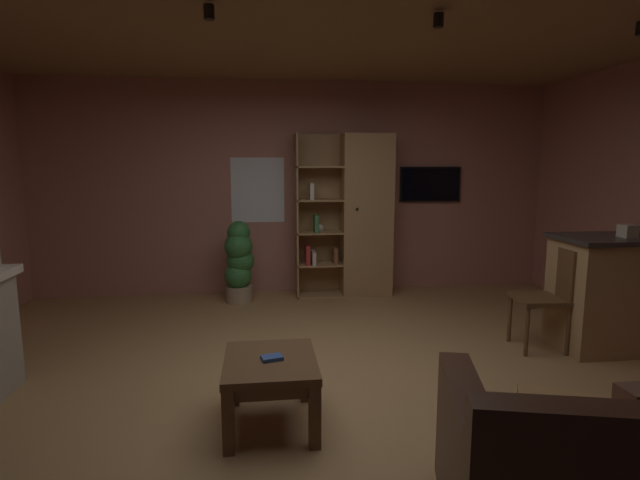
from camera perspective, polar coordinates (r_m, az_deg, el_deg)
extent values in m
cube|color=#A37A4C|center=(3.87, 0.75, -16.66)|extent=(6.56, 5.68, 0.02)
cube|color=#AD7060|center=(6.35, -2.72, 5.97)|extent=(6.68, 0.06, 2.67)
cube|color=#8E6B47|center=(3.64, 0.85, 25.25)|extent=(6.56, 5.68, 0.02)
cube|color=white|center=(6.30, -7.22, 5.74)|extent=(0.67, 0.01, 0.82)
cube|color=#A87F51|center=(6.22, 5.36, 2.84)|extent=(0.62, 0.38, 2.01)
cube|color=#A87F51|center=(6.30, -0.33, 2.95)|extent=(0.58, 0.02, 2.01)
cube|color=#A87F51|center=(6.10, -2.73, 2.75)|extent=(0.02, 0.38, 2.01)
sphere|color=black|center=(5.98, 4.33, 3.58)|extent=(0.04, 0.04, 0.04)
cube|color=#A87F51|center=(6.31, -0.13, -6.26)|extent=(0.58, 0.38, 0.02)
cube|color=#A87F51|center=(6.22, -0.13, -2.76)|extent=(0.58, 0.38, 0.02)
cube|color=#A87F51|center=(6.15, -0.14, 0.92)|extent=(0.58, 0.38, 0.02)
cube|color=#A87F51|center=(6.11, -0.14, 4.66)|extent=(0.58, 0.38, 0.02)
cube|color=#A87F51|center=(6.09, -0.14, 8.44)|extent=(0.58, 0.38, 0.02)
cube|color=brown|center=(6.16, 1.72, -1.78)|extent=(0.04, 0.23, 0.21)
cube|color=beige|center=(6.03, -1.02, 5.65)|extent=(0.05, 0.23, 0.20)
cube|color=beige|center=(6.13, -0.76, -2.04)|extent=(0.05, 0.23, 0.16)
cube|color=#B22D2D|center=(6.12, -1.46, -1.72)|extent=(0.05, 0.23, 0.24)
cube|color=#387247|center=(6.07, -0.49, 1.94)|extent=(0.05, 0.23, 0.22)
sphere|color=beige|center=(6.14, 0.03, 1.38)|extent=(0.10, 0.10, 0.10)
cube|color=#A87F51|center=(5.25, 32.39, -5.34)|extent=(1.33, 0.58, 0.98)
cube|color=#2D2826|center=(5.17, 32.86, 0.19)|extent=(1.39, 0.64, 0.04)
cube|color=#BFB299|center=(5.00, 32.03, 0.89)|extent=(0.13, 0.13, 0.11)
cube|color=#382116|center=(2.48, 16.51, -23.65)|extent=(0.37, 0.95, 0.67)
cube|color=#C67F33|center=(2.29, 26.16, -20.95)|extent=(0.44, 0.34, 0.34)
cube|color=olive|center=(2.45, 27.35, -19.19)|extent=(0.48, 0.36, 0.32)
cube|color=brown|center=(3.21, -5.78, -13.92)|extent=(0.58, 0.67, 0.05)
cube|color=brown|center=(3.23, -5.76, -14.98)|extent=(0.52, 0.60, 0.08)
cube|color=brown|center=(3.04, -10.56, -19.98)|extent=(0.07, 0.07, 0.39)
cube|color=brown|center=(3.05, -0.61, -19.74)|extent=(0.07, 0.07, 0.39)
cube|color=brown|center=(3.57, -9.96, -15.40)|extent=(0.07, 0.07, 0.39)
cube|color=brown|center=(3.58, -1.70, -15.22)|extent=(0.07, 0.07, 0.39)
cube|color=#2D4C8C|center=(3.18, -5.58, -13.41)|extent=(0.15, 0.12, 0.02)
cube|color=brown|center=(4.83, 24.07, -6.25)|extent=(0.46, 0.46, 0.04)
cube|color=brown|center=(4.87, 26.27, -3.39)|extent=(0.08, 0.40, 0.44)
cylinder|color=brown|center=(4.98, 21.12, -8.39)|extent=(0.04, 0.04, 0.46)
cylinder|color=brown|center=(4.67, 22.83, -9.64)|extent=(0.04, 0.04, 0.46)
cylinder|color=brown|center=(5.13, 24.86, -8.12)|extent=(0.04, 0.04, 0.46)
cylinder|color=brown|center=(4.83, 26.78, -9.31)|extent=(0.04, 0.04, 0.46)
cylinder|color=#9E896B|center=(6.05, -9.31, -6.16)|extent=(0.32, 0.32, 0.20)
sphere|color=#2D6B33|center=(5.99, -9.47, -4.08)|extent=(0.32, 0.32, 0.32)
sphere|color=#2D6B33|center=(5.97, -9.21, -2.35)|extent=(0.33, 0.33, 0.33)
sphere|color=#2D6B33|center=(5.90, -9.42, -0.69)|extent=(0.33, 0.33, 0.33)
sphere|color=#2D6B33|center=(5.90, -9.39, 0.87)|extent=(0.27, 0.27, 0.27)
cube|color=black|center=(6.65, 12.62, 6.33)|extent=(0.80, 0.05, 0.45)
cube|color=black|center=(6.63, 12.70, 6.31)|extent=(0.76, 0.01, 0.41)
cylinder|color=black|center=(3.50, -12.73, 24.33)|extent=(0.07, 0.07, 0.09)
cylinder|color=black|center=(3.69, 13.54, 23.49)|extent=(0.07, 0.07, 0.09)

